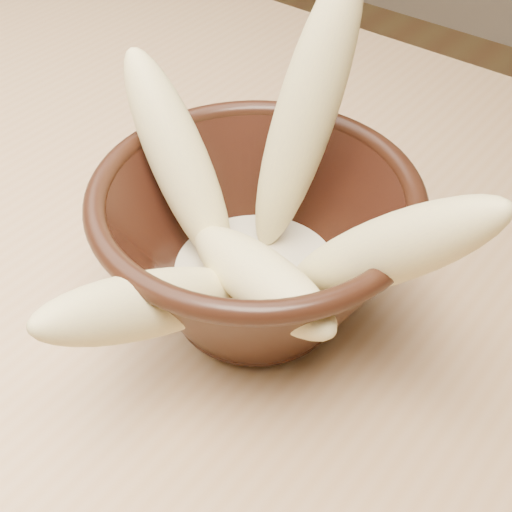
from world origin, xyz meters
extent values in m
cube|color=tan|center=(0.00, 0.00, 0.73)|extent=(1.20, 0.80, 0.04)
cylinder|color=tan|center=(-0.54, 0.34, 0.35)|extent=(0.05, 0.05, 0.71)
cylinder|color=black|center=(0.05, -0.02, 0.76)|extent=(0.09, 0.09, 0.01)
cylinder|color=black|center=(0.05, -0.02, 0.78)|extent=(0.09, 0.09, 0.01)
torus|color=black|center=(0.05, -0.02, 0.85)|extent=(0.20, 0.20, 0.01)
cylinder|color=beige|center=(0.05, -0.02, 0.79)|extent=(0.11, 0.11, 0.02)
ellipsoid|color=#EFDF8D|center=(0.05, 0.03, 0.88)|extent=(0.06, 0.10, 0.19)
ellipsoid|color=#EFDF8D|center=(-0.01, -0.02, 0.85)|extent=(0.13, 0.07, 0.14)
ellipsoid|color=#EFDF8D|center=(0.13, -0.02, 0.85)|extent=(0.15, 0.05, 0.15)
ellipsoid|color=#EFDF8D|center=(0.07, -0.05, 0.82)|extent=(0.14, 0.07, 0.06)
ellipsoid|color=#EFDF8D|center=(0.04, -0.11, 0.83)|extent=(0.05, 0.16, 0.11)
camera|label=1|loc=(0.25, -0.28, 1.11)|focal=50.00mm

